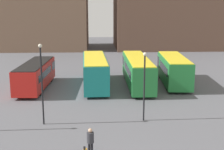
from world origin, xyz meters
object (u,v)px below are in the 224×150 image
bus_1 (95,70)px  lamp_post_0 (144,81)px  bus_0 (36,74)px  lamp_post_1 (42,78)px  traveler (90,139)px  bus_2 (137,70)px  bus_3 (174,69)px

bus_1 → lamp_post_0: size_ratio=2.05×
bus_0 → lamp_post_1: 11.49m
bus_0 → traveler: bus_0 is taller
traveler → lamp_post_1: bearing=43.7°
bus_2 → lamp_post_1: bearing=144.2°
bus_0 → lamp_post_1: bearing=-164.0°
bus_2 → lamp_post_1: 14.70m
bus_2 → lamp_post_1: lamp_post_1 is taller
bus_2 → bus_3: 4.28m
bus_3 → traveler: (-9.23, -17.38, -0.74)m
bus_3 → lamp_post_0: (-5.20, -11.80, 1.46)m
bus_2 → traveler: bearing=163.9°
lamp_post_0 → bus_3: bearing=66.2°
bus_0 → bus_3: bearing=-82.8°
bus_3 → bus_0: bearing=98.6°
lamp_post_1 → traveler: bearing=-54.9°
bus_1 → lamp_post_0: 12.00m
bus_3 → lamp_post_1: size_ratio=1.58×
bus_2 → traveler: 17.67m
bus_1 → lamp_post_1: 12.45m
lamp_post_0 → lamp_post_1: lamp_post_1 is taller
bus_3 → lamp_post_1: 17.84m
bus_3 → lamp_post_0: lamp_post_0 is taller
bus_1 → lamp_post_1: (-3.81, -11.72, 1.79)m
traveler → bus_0: bearing=29.7°
traveler → lamp_post_0: size_ratio=0.31×
bus_0 → lamp_post_0: bearing=-133.1°
bus_1 → lamp_post_1: bearing=159.7°
bus_1 → bus_3: size_ratio=1.14×
bus_0 → bus_3: bus_3 is taller
bus_2 → bus_1: bearing=91.1°
bus_1 → traveler: size_ratio=6.65×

